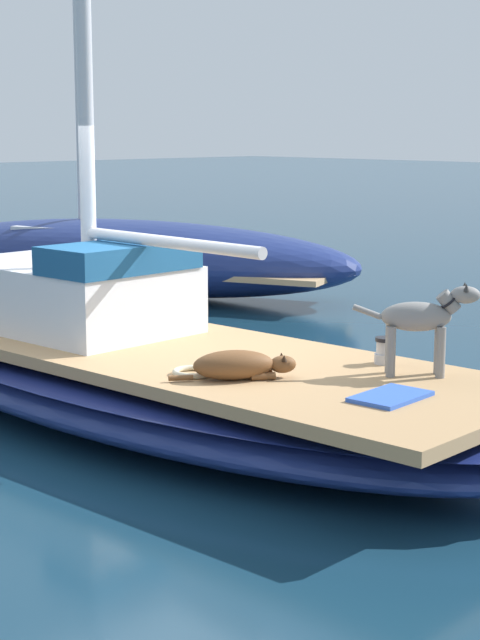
# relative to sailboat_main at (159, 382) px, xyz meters

# --- Properties ---
(ground_plane) EXTENTS (120.00, 120.00, 0.00)m
(ground_plane) POSITION_rel_sailboat_main_xyz_m (0.00, 0.00, -0.34)
(ground_plane) COLOR #143347
(sailboat_main) EXTENTS (2.94, 7.37, 0.66)m
(sailboat_main) POSITION_rel_sailboat_main_xyz_m (0.00, 0.00, 0.00)
(sailboat_main) COLOR navy
(sailboat_main) RESTS_ON ground
(cabin_house) EXTENTS (1.53, 2.30, 0.84)m
(cabin_house) POSITION_rel_sailboat_main_xyz_m (-0.07, 1.11, 0.67)
(cabin_house) COLOR silver
(cabin_house) RESTS_ON sailboat_main
(dog_grey) EXTENTS (0.69, 0.76, 0.70)m
(dog_grey) POSITION_rel_sailboat_main_xyz_m (0.71, -2.21, 0.75)
(dog_grey) COLOR gray
(dog_grey) RESTS_ON sailboat_main
(dog_brown) EXTENTS (0.84, 0.59, 0.22)m
(dog_brown) POSITION_rel_sailboat_main_xyz_m (-0.36, -1.36, 0.43)
(dog_brown) COLOR brown
(dog_brown) RESTS_ON sailboat_main
(deck_winch) EXTENTS (0.16, 0.16, 0.21)m
(deck_winch) POSITION_rel_sailboat_main_xyz_m (0.82, -1.78, 0.42)
(deck_winch) COLOR #B7B7BC
(deck_winch) RESTS_ON sailboat_main
(coiled_rope) EXTENTS (0.32, 0.32, 0.04)m
(coiled_rope) POSITION_rel_sailboat_main_xyz_m (-0.50, -1.03, 0.35)
(coiled_rope) COLOR beige
(coiled_rope) RESTS_ON sailboat_main
(deck_towel) EXTENTS (0.59, 0.41, 0.03)m
(deck_towel) POSITION_rel_sailboat_main_xyz_m (-0.00, -2.49, 0.34)
(deck_towel) COLOR blue
(deck_towel) RESTS_ON sailboat_main
(moored_boat_starboard_side) EXTENTS (4.72, 7.62, 7.05)m
(moored_boat_starboard_side) POSITION_rel_sailboat_main_xyz_m (4.11, 5.77, 0.25)
(moored_boat_starboard_side) COLOR navy
(moored_boat_starboard_side) RESTS_ON ground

